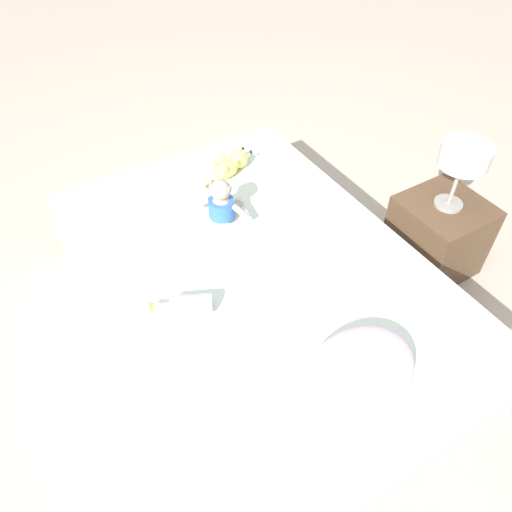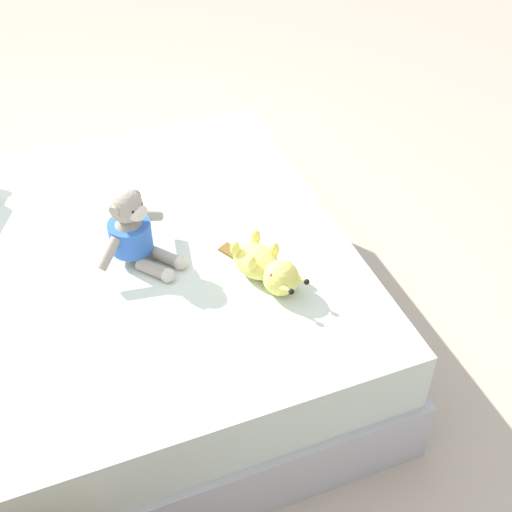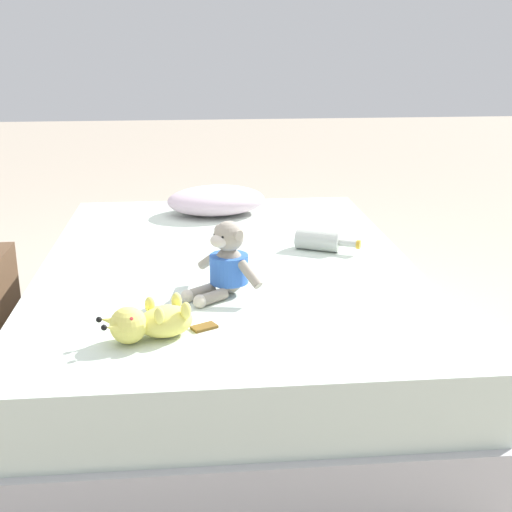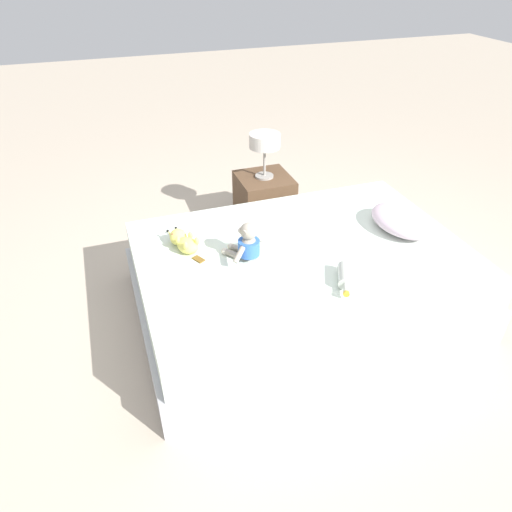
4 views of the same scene
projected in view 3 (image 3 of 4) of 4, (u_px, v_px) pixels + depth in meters
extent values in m
plane|color=#B7A893|center=(228.00, 367.00, 2.60)|extent=(16.00, 16.00, 0.00)
cube|color=#B2B2B7|center=(228.00, 340.00, 2.57)|extent=(1.36, 1.95, 0.23)
cube|color=silver|center=(227.00, 286.00, 2.50)|extent=(1.32, 1.89, 0.21)
ellipsoid|color=silver|center=(216.00, 200.00, 3.08)|extent=(0.49, 0.38, 0.13)
ellipsoid|color=#9E9384|center=(229.00, 270.00, 2.13)|extent=(0.15, 0.15, 0.15)
cylinder|color=blue|center=(229.00, 269.00, 2.13)|extent=(0.17, 0.17, 0.09)
sphere|color=#9E9384|center=(229.00, 236.00, 2.10)|extent=(0.10, 0.10, 0.10)
ellipsoid|color=beige|center=(219.00, 241.00, 2.07)|extent=(0.07, 0.08, 0.04)
sphere|color=black|center=(223.00, 237.00, 2.06)|extent=(0.01, 0.01, 0.01)
sphere|color=black|center=(215.00, 235.00, 2.08)|extent=(0.01, 0.01, 0.01)
cylinder|color=#9E9384|center=(238.00, 236.00, 2.06)|extent=(0.03, 0.03, 0.03)
cylinder|color=#9E9384|center=(219.00, 230.00, 2.13)|extent=(0.03, 0.03, 0.03)
cylinder|color=#9E9384|center=(250.00, 274.00, 2.06)|extent=(0.08, 0.09, 0.08)
cylinder|color=#9E9384|center=(209.00, 260.00, 2.20)|extent=(0.08, 0.09, 0.08)
cylinder|color=#9E9384|center=(213.00, 297.00, 2.07)|extent=(0.10, 0.09, 0.04)
cylinder|color=#9E9384|center=(200.00, 292.00, 2.11)|extent=(0.10, 0.09, 0.04)
sphere|color=beige|center=(200.00, 301.00, 2.04)|extent=(0.04, 0.04, 0.04)
sphere|color=beige|center=(187.00, 296.00, 2.08)|extent=(0.04, 0.04, 0.04)
ellipsoid|color=#EAE066|center=(166.00, 321.00, 1.83)|extent=(0.18, 0.15, 0.08)
sphere|color=#EAE066|center=(128.00, 325.00, 1.79)|extent=(0.10, 0.10, 0.10)
cone|color=#EAE066|center=(115.00, 328.00, 1.75)|extent=(0.07, 0.05, 0.05)
sphere|color=black|center=(104.00, 328.00, 1.73)|extent=(0.02, 0.02, 0.02)
cone|color=#EAE066|center=(110.00, 321.00, 1.79)|extent=(0.07, 0.05, 0.05)
sphere|color=black|center=(99.00, 320.00, 1.78)|extent=(0.02, 0.02, 0.02)
sphere|color=red|center=(131.00, 320.00, 1.76)|extent=(0.02, 0.02, 0.02)
sphere|color=red|center=(125.00, 312.00, 1.81)|extent=(0.02, 0.02, 0.02)
ellipsoid|color=#EAE066|center=(159.00, 316.00, 1.77)|extent=(0.04, 0.04, 0.05)
ellipsoid|color=#EAE066|center=(150.00, 305.00, 1.85)|extent=(0.04, 0.04, 0.05)
ellipsoid|color=#EAE066|center=(186.00, 311.00, 1.81)|extent=(0.04, 0.04, 0.05)
ellipsoid|color=#EAE066|center=(177.00, 301.00, 1.87)|extent=(0.04, 0.04, 0.05)
cube|color=brown|center=(204.00, 327.00, 1.89)|extent=(0.08, 0.07, 0.01)
cylinder|color=#B7BCB2|center=(318.00, 240.00, 2.57)|extent=(0.18, 0.14, 0.08)
cylinder|color=#B7BCB2|center=(348.00, 243.00, 2.53)|extent=(0.07, 0.05, 0.03)
cylinder|color=gold|center=(358.00, 245.00, 2.52)|extent=(0.03, 0.04, 0.03)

